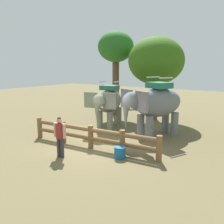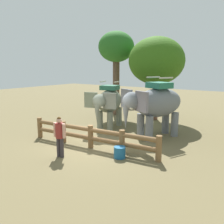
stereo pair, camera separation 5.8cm
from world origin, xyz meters
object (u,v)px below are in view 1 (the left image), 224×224
log_fence (91,135)px  elephant_near_left (108,102)px  tree_far_left (156,61)px  elephant_center (155,104)px  tourist_woman_in_black (60,134)px  feed_bucket (120,152)px  tree_far_right (116,49)px

log_fence → elephant_near_left: (-1.35, 3.28, 0.98)m
elephant_near_left → tree_far_left: size_ratio=0.60×
elephant_near_left → tree_far_left: tree_far_left is taller
elephant_near_left → elephant_center: elephant_center is taller
log_fence → tourist_woman_in_black: bearing=-99.8°
elephant_center → feed_bucket: size_ratio=7.87×
tourist_woman_in_black → tree_far_right: (-3.17, 8.83, 3.94)m
elephant_near_left → feed_bucket: size_ratio=7.10×
tourist_woman_in_black → feed_bucket: size_ratio=3.57×
tree_far_right → feed_bucket: bearing=-55.2°
feed_bucket → tree_far_left: bearing=104.6°
elephant_center → tourist_woman_in_black: 5.21m
log_fence → tourist_woman_in_black: (-0.28, -1.61, 0.37)m
elephant_center → feed_bucket: (0.10, -3.45, -1.54)m
log_fence → tree_far_right: tree_far_right is taller
tourist_woman_in_black → log_fence: bearing=80.2°
elephant_center → feed_bucket: bearing=-88.3°
elephant_near_left → tree_far_right: size_ratio=0.54×
tree_far_left → feed_bucket: size_ratio=11.89×
tourist_woman_in_black → tree_far_right: size_ratio=0.27×
elephant_center → tree_far_left: (-1.84, 4.00, 2.24)m
elephant_near_left → tree_far_right: bearing=118.1°
tree_far_right → feed_bucket: 10.29m
elephant_center → tourist_woman_in_black: elephant_center is taller
log_fence → tourist_woman_in_black: 1.68m
tourist_woman_in_black → elephant_center: bearing=67.5°
log_fence → tree_far_right: (-3.45, 7.22, 4.31)m
tree_far_right → feed_bucket: (5.24, -7.53, -4.68)m
tourist_woman_in_black → elephant_near_left: bearing=102.3°
tree_far_left → tree_far_right: 3.42m
tree_far_left → feed_bucket: 8.58m
elephant_center → feed_bucket: 3.78m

